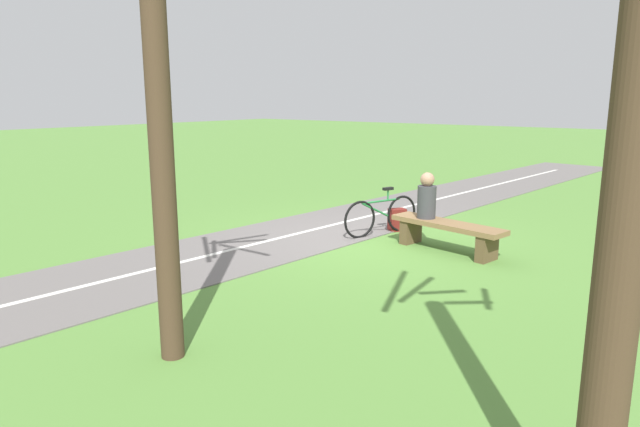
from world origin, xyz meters
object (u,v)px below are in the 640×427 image
Objects in this scene: bench at (447,231)px; bicycle at (381,215)px; person_seated at (427,198)px; tree_far_left at (157,93)px; backpack at (397,220)px.

bench is 1.27× the size of bicycle.
person_seated is 0.14× the size of tree_far_left.
tree_far_left is at bearing 29.06° from bicycle.
backpack is 0.08× the size of tree_far_left.
bench is 2.64× the size of person_seated.
bench is 5.52m from tree_far_left.
backpack is 6.33m from tree_far_left.
tree_far_left reaches higher than person_seated.
backpack is at bearing -19.27° from bench.
backpack is at bearing -26.17° from person_seated.
backpack is (1.36, -0.77, -0.14)m from bench.
person_seated is 1.14m from bicycle.
person_seated is at bearing 95.49° from bicycle.
person_seated reaches higher than bench.
bench is at bearing -95.17° from tree_far_left.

